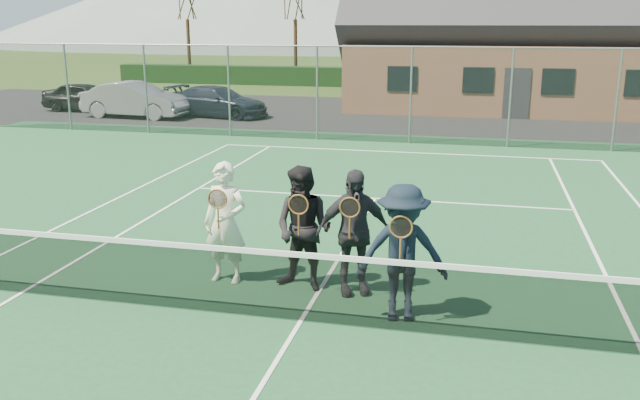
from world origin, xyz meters
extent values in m
plane|color=#324D1B|center=(0.00, 20.00, 0.00)|extent=(220.00, 220.00, 0.00)
cube|color=#1C4C2B|center=(0.00, 0.00, 0.01)|extent=(30.00, 30.00, 0.02)
cube|color=black|center=(-4.00, 20.00, 0.01)|extent=(40.00, 12.00, 0.01)
cube|color=black|center=(0.00, 32.00, 0.55)|extent=(40.00, 1.20, 1.10)
imported|color=black|center=(-14.38, 18.30, 0.62)|extent=(3.66, 1.57, 1.23)
imported|color=#989BA1|center=(-11.31, 17.00, 0.71)|extent=(4.38, 1.78, 1.41)
imported|color=#181F31|center=(-8.19, 17.96, 0.61)|extent=(4.48, 2.49, 1.23)
cube|color=white|center=(0.00, 11.88, 0.03)|extent=(10.97, 0.06, 0.01)
cube|color=white|center=(-4.12, 0.00, 0.03)|extent=(0.06, 23.77, 0.01)
cube|color=white|center=(0.00, 6.40, 0.03)|extent=(8.23, 0.06, 0.01)
cube|color=white|center=(0.00, 0.00, 0.03)|extent=(0.06, 12.80, 0.01)
cube|color=black|center=(0.00, 0.00, 0.48)|extent=(11.60, 0.02, 0.88)
cube|color=white|center=(0.00, 0.00, 0.93)|extent=(11.60, 0.03, 0.07)
cylinder|color=slate|center=(-12.00, 13.50, 1.50)|extent=(0.07, 0.07, 3.00)
cylinder|color=slate|center=(-9.00, 13.50, 1.50)|extent=(0.07, 0.07, 3.00)
cylinder|color=slate|center=(-6.00, 13.50, 1.50)|extent=(0.07, 0.07, 3.00)
cylinder|color=slate|center=(-3.00, 13.50, 1.50)|extent=(0.07, 0.07, 3.00)
cylinder|color=slate|center=(0.00, 13.50, 1.50)|extent=(0.07, 0.07, 3.00)
cylinder|color=slate|center=(3.00, 13.50, 1.50)|extent=(0.07, 0.07, 3.00)
cylinder|color=slate|center=(6.00, 13.50, 1.50)|extent=(0.07, 0.07, 3.00)
cube|color=black|center=(0.00, 13.50, 1.50)|extent=(30.00, 0.03, 3.00)
cylinder|color=slate|center=(0.00, 13.50, 3.00)|extent=(30.00, 0.04, 0.04)
cube|color=#9E6B4C|center=(4.00, 24.00, 1.40)|extent=(15.00, 8.00, 2.80)
cube|color=#2D2D33|center=(3.50, 19.98, 1.00)|extent=(1.00, 0.06, 2.00)
cube|color=black|center=(-1.00, 19.98, 1.50)|extent=(1.20, 0.06, 1.00)
cube|color=black|center=(2.00, 19.98, 1.50)|extent=(1.20, 0.06, 1.00)
cube|color=black|center=(5.00, 19.98, 1.50)|extent=(1.20, 0.06, 1.00)
cylinder|color=#331F12|center=(-16.00, 33.00, 1.93)|extent=(0.22, 0.22, 3.85)
cylinder|color=#331D12|center=(-9.00, 33.00, 1.93)|extent=(0.22, 0.22, 3.85)
cylinder|color=#342513|center=(2.00, 33.00, 1.93)|extent=(0.22, 0.22, 3.85)
imported|color=white|center=(-1.43, 1.13, 0.92)|extent=(0.69, 0.48, 1.80)
torus|color=brown|center=(-1.43, 0.86, 1.35)|extent=(0.29, 0.02, 0.29)
cylinder|color=black|center=(-1.43, 0.86, 1.35)|extent=(0.25, 0.00, 0.25)
cylinder|color=brown|center=(-1.43, 0.86, 1.07)|extent=(0.03, 0.03, 0.32)
imported|color=black|center=(-0.24, 1.10, 0.92)|extent=(1.00, 0.86, 1.80)
torus|color=brown|center=(-0.24, 0.83, 1.35)|extent=(0.29, 0.02, 0.29)
cylinder|color=black|center=(-0.24, 0.83, 1.35)|extent=(0.25, 0.00, 0.25)
cylinder|color=brown|center=(-0.24, 0.83, 1.07)|extent=(0.03, 0.03, 0.32)
imported|color=#26262C|center=(0.47, 1.11, 0.92)|extent=(1.14, 0.82, 1.80)
torus|color=brown|center=(0.47, 0.84, 1.35)|extent=(0.29, 0.02, 0.29)
cylinder|color=black|center=(0.47, 0.84, 1.35)|extent=(0.25, 0.00, 0.25)
cylinder|color=brown|center=(0.47, 0.84, 1.07)|extent=(0.03, 0.03, 0.32)
imported|color=black|center=(1.24, 0.38, 0.92)|extent=(1.27, 0.87, 1.80)
torus|color=brown|center=(1.24, 0.11, 1.35)|extent=(0.29, 0.02, 0.29)
cylinder|color=black|center=(1.24, 0.11, 1.35)|extent=(0.25, 0.00, 0.25)
cylinder|color=brown|center=(1.24, 0.11, 1.07)|extent=(0.03, 0.03, 0.32)
camera|label=1|loc=(2.07, -7.77, 3.78)|focal=38.00mm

